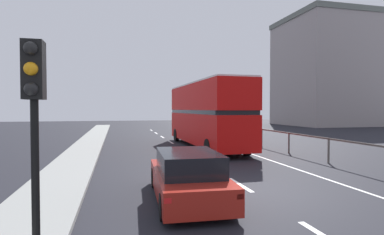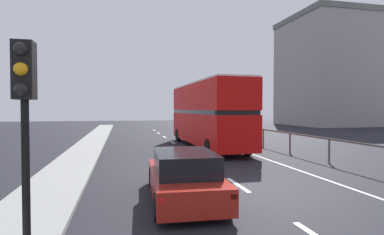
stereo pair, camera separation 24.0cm
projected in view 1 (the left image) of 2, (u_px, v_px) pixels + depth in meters
ground_plane at (251, 193)px, 9.80m from camera, size 75.96×120.00×0.10m
near_sidewalk_kerb at (43, 203)px, 8.34m from camera, size 2.02×80.00×0.14m
lane_paint_markings at (224, 152)px, 18.62m from camera, size 3.60×46.00×0.01m
bridge_side_railing at (274, 134)px, 19.88m from camera, size 0.10×42.00×1.22m
distant_building_block at (333, 72)px, 49.64m from camera, size 15.79×13.19×17.14m
double_decker_bus_red at (206, 113)px, 20.85m from camera, size 2.70×11.41×4.34m
hatchback_car_near at (188, 177)px, 8.83m from camera, size 2.05×4.59×1.42m
traffic_signal_pole at (34, 98)px, 4.70m from camera, size 0.30×0.42×3.53m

